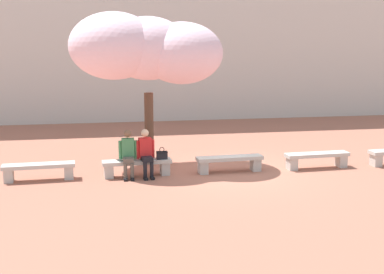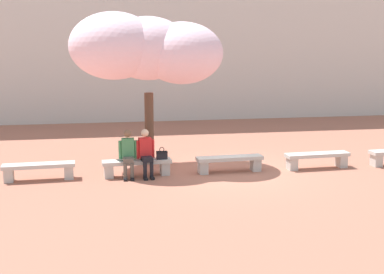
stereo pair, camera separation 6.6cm
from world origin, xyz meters
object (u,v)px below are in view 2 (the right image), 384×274
stone_bench_center (230,161)px  stone_bench_near_east (317,158)px  cherry_tree_main (146,49)px  handbag (162,155)px  person_seated_left (128,152)px  stone_bench_near_west (137,165)px  person_seated_right (146,151)px  stone_bench_west_end (39,169)px

stone_bench_center → stone_bench_near_east: same height
stone_bench_center → cherry_tree_main: bearing=148.1°
stone_bench_near_east → cherry_tree_main: cherry_tree_main is taller
handbag → cherry_tree_main: size_ratio=0.08×
person_seated_left → handbag: size_ratio=3.81×
stone_bench_near_west → person_seated_right: person_seated_right is taller
stone_bench_near_west → stone_bench_near_east: 5.20m
stone_bench_center → cherry_tree_main: 4.02m
stone_bench_near_west → person_seated_right: 0.47m
handbag → person_seated_left: bearing=-177.8°
stone_bench_near_west → cherry_tree_main: (0.41, 1.36, 3.09)m
stone_bench_west_end → person_seated_left: (2.36, -0.05, 0.39)m
stone_bench_west_end → stone_bench_center: same height
handbag → person_seated_right: bearing=-175.5°
stone_bench_west_end → handbag: size_ratio=5.60×
stone_bench_west_end → stone_bench_near_east: 7.79m
cherry_tree_main → stone_bench_near_west: bearing=-106.9°
stone_bench_near_west → person_seated_right: (0.24, -0.05, 0.39)m
stone_bench_near_west → stone_bench_center: (2.60, 0.00, 0.00)m
stone_bench_near_east → stone_bench_west_end: bearing=180.0°
stone_bench_near_west → person_seated_left: size_ratio=1.47×
stone_bench_near_west → stone_bench_center: bearing=0.0°
stone_bench_near_west → cherry_tree_main: cherry_tree_main is taller
person_seated_left → handbag: (0.92, 0.03, -0.12)m
stone_bench_center → stone_bench_near_east: (2.60, 0.00, 0.00)m
stone_bench_west_end → person_seated_left: 2.39m
stone_bench_center → handbag: handbag is taller
stone_bench_west_end → stone_bench_near_west: bearing=0.0°
stone_bench_near_west → person_seated_left: 0.46m
person_seated_left → cherry_tree_main: 3.11m
stone_bench_west_end → person_seated_right: (2.84, -0.05, 0.39)m
stone_bench_near_west → person_seated_right: bearing=-12.3°
stone_bench_near_east → person_seated_left: 5.45m
person_seated_right → stone_bench_near_east: bearing=0.6°
stone_bench_west_end → stone_bench_near_east: (7.79, 0.00, 0.00)m
person_seated_left → stone_bench_center: bearing=1.1°
handbag → cherry_tree_main: bearing=101.1°
stone_bench_near_west → stone_bench_near_east: bearing=0.0°
person_seated_right → handbag: 0.46m
stone_bench_near_east → person_seated_right: 4.97m
person_seated_right → cherry_tree_main: bearing=83.1°
stone_bench_center → stone_bench_west_end: bearing=180.0°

